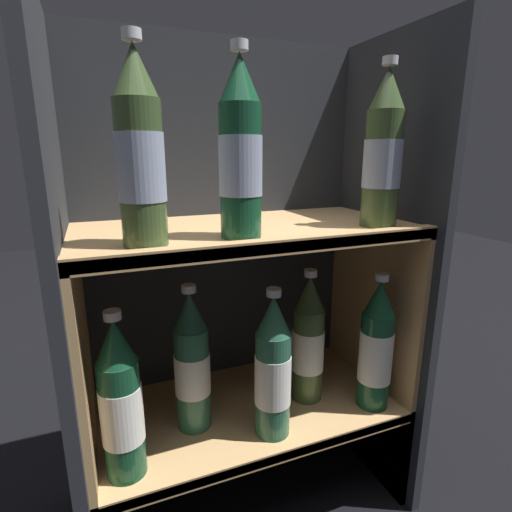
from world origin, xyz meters
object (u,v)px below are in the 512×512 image
(bottle_upper_front_2, at_px, (383,154))
(bottle_lower_front_2, at_px, (376,348))
(bottle_lower_front_1, at_px, (273,371))
(bottle_lower_back_1, at_px, (308,342))
(bottle_upper_front_0, at_px, (140,155))
(bottle_lower_front_0, at_px, (121,404))
(bottle_lower_back_0, at_px, (192,365))
(bottle_upper_front_1, at_px, (240,154))

(bottle_upper_front_2, xyz_separation_m, bottle_lower_front_2, (0.02, 0.00, -0.39))
(bottle_lower_front_1, distance_m, bottle_lower_front_2, 0.23)
(bottle_lower_back_1, bearing_deg, bottle_lower_front_1, -146.88)
(bottle_upper_front_0, distance_m, bottle_lower_front_1, 0.44)
(bottle_upper_front_2, xyz_separation_m, bottle_lower_back_1, (-0.10, 0.08, -0.39))
(bottle_lower_front_0, distance_m, bottle_lower_front_2, 0.50)
(bottle_lower_front_2, bearing_deg, bottle_lower_back_0, 168.29)
(bottle_lower_front_1, bearing_deg, bottle_upper_front_0, 180.00)
(bottle_upper_front_0, xyz_separation_m, bottle_lower_front_1, (0.21, 0.00, -0.39))
(bottle_lower_front_0, distance_m, bottle_lower_back_0, 0.15)
(bottle_upper_front_1, bearing_deg, bottle_lower_back_0, 134.21)
(bottle_lower_front_0, relative_size, bottle_lower_back_1, 1.00)
(bottle_lower_back_1, bearing_deg, bottle_lower_back_0, 180.00)
(bottle_lower_back_0, bearing_deg, bottle_lower_front_1, -29.61)
(bottle_upper_front_2, distance_m, bottle_lower_front_0, 0.62)
(bottle_upper_front_0, height_order, bottle_lower_back_1, bottle_upper_front_0)
(bottle_lower_front_1, bearing_deg, bottle_lower_back_1, 33.12)
(bottle_lower_front_2, bearing_deg, bottle_upper_front_0, -180.00)
(bottle_upper_front_0, xyz_separation_m, bottle_lower_front_2, (0.45, 0.00, -0.39))
(bottle_lower_back_1, bearing_deg, bottle_upper_front_0, -166.90)
(bottle_upper_front_2, bearing_deg, bottle_lower_front_2, 0.00)
(bottle_upper_front_0, xyz_separation_m, bottle_lower_back_0, (0.08, 0.08, -0.39))
(bottle_upper_front_1, xyz_separation_m, bottle_lower_front_0, (-0.21, 0.00, -0.39))
(bottle_upper_front_0, height_order, bottle_lower_front_1, bottle_upper_front_0)
(bottle_lower_front_0, distance_m, bottle_lower_back_1, 0.39)
(bottle_upper_front_0, relative_size, bottle_lower_front_0, 1.00)
(bottle_upper_front_0, xyz_separation_m, bottle_lower_front_0, (-0.06, 0.00, -0.39))
(bottle_upper_front_1, xyz_separation_m, bottle_lower_back_0, (-0.07, 0.08, -0.39))
(bottle_lower_back_1, bearing_deg, bottle_upper_front_2, -38.56)
(bottle_lower_front_0, xyz_separation_m, bottle_lower_back_0, (0.13, 0.08, 0.00))
(bottle_upper_front_1, relative_size, bottle_lower_back_1, 1.00)
(bottle_upper_front_1, relative_size, bottle_lower_front_1, 1.00)
(bottle_upper_front_0, height_order, bottle_lower_front_2, bottle_upper_front_0)
(bottle_upper_front_0, bearing_deg, bottle_lower_front_0, 180.00)
(bottle_lower_front_0, bearing_deg, bottle_lower_back_0, 29.61)
(bottle_lower_front_1, distance_m, bottle_lower_back_0, 0.15)
(bottle_upper_front_1, bearing_deg, bottle_lower_front_0, 180.00)
(bottle_upper_front_2, relative_size, bottle_lower_front_2, 1.00)
(bottle_upper_front_1, xyz_separation_m, bottle_lower_front_2, (0.29, 0.00, -0.39))
(bottle_lower_front_1, bearing_deg, bottle_lower_front_2, 0.00)
(bottle_lower_front_0, bearing_deg, bottle_upper_front_0, -0.00)
(bottle_upper_front_0, xyz_separation_m, bottle_lower_back_1, (0.33, 0.08, -0.39))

